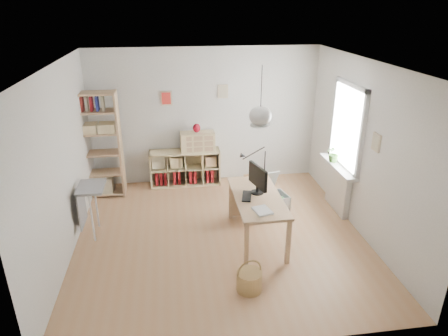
{
  "coord_description": "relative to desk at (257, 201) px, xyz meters",
  "views": [
    {
      "loc": [
        -0.71,
        -5.43,
        3.49
      ],
      "look_at": [
        0.1,
        0.3,
        1.05
      ],
      "focal_mm": 32.0,
      "sensor_mm": 36.0,
      "label": 1
    }
  ],
  "objects": [
    {
      "name": "tall_bookshelf",
      "position": [
        -2.59,
        1.95,
        0.43
      ],
      "size": [
        0.8,
        0.38,
        2.0
      ],
      "color": "tan",
      "rests_on": "ground"
    },
    {
      "name": "chair",
      "position": [
        0.13,
        0.64,
        -0.21
      ],
      "size": [
        0.43,
        0.43,
        0.79
      ],
      "rotation": [
        0.0,
        0.0,
        0.14
      ],
      "color": "gray",
      "rests_on": "ground"
    },
    {
      "name": "ground",
      "position": [
        -0.55,
        0.15,
        -0.66
      ],
      "size": [
        4.5,
        4.5,
        0.0
      ],
      "primitive_type": "plane",
      "color": "#A67B53",
      "rests_on": "ground"
    },
    {
      "name": "potted_plant",
      "position": [
        1.57,
        0.92,
        0.36
      ],
      "size": [
        0.31,
        0.28,
        0.31
      ],
      "primitive_type": "imported",
      "rotation": [
        0.0,
        0.0,
        -0.14
      ],
      "color": "#376525",
      "rests_on": "windowsill"
    },
    {
      "name": "radiator",
      "position": [
        1.64,
        0.75,
        -0.26
      ],
      "size": [
        0.1,
        0.8,
        0.8
      ],
      "primitive_type": "cube",
      "color": "silver",
      "rests_on": "ground"
    },
    {
      "name": "yarn_ball",
      "position": [
        0.12,
        0.52,
        0.16
      ],
      "size": [
        0.13,
        0.13,
        0.13
      ],
      "primitive_type": "sphere",
      "color": "#520B12",
      "rests_on": "desk"
    },
    {
      "name": "desk",
      "position": [
        0.0,
        0.0,
        0.0
      ],
      "size": [
        0.7,
        1.5,
        0.75
      ],
      "color": "tan",
      "rests_on": "ground"
    },
    {
      "name": "room_shell",
      "position": [
        -0.0,
        0.0,
        1.34
      ],
      "size": [
        4.5,
        4.5,
        4.5
      ],
      "color": "white",
      "rests_on": "ground"
    },
    {
      "name": "task_lamp",
      "position": [
        0.03,
        0.58,
        0.44
      ],
      "size": [
        0.47,
        0.18,
        0.5
      ],
      "color": "black",
      "rests_on": "desk"
    },
    {
      "name": "red_vase",
      "position": [
        -0.74,
        2.19,
        0.53
      ],
      "size": [
        0.15,
        0.15,
        0.18
      ],
      "primitive_type": "ellipsoid",
      "color": "maroon",
      "rests_on": "drawer_chest"
    },
    {
      "name": "side_table",
      "position": [
        -2.59,
        0.5,
        0.01
      ],
      "size": [
        0.4,
        0.55,
        0.85
      ],
      "color": "gray",
      "rests_on": "ground"
    },
    {
      "name": "wicker_basket",
      "position": [
        -0.35,
        -1.18,
        -0.51
      ],
      "size": [
        0.33,
        0.33,
        0.46
      ],
      "rotation": [
        0.0,
        0.0,
        0.23
      ],
      "color": "#A17848",
      "rests_on": "ground"
    },
    {
      "name": "monitor",
      "position": [
        0.02,
        0.11,
        0.34
      ],
      "size": [
        0.2,
        0.5,
        0.45
      ],
      "rotation": [
        0.0,
        0.0,
        0.27
      ],
      "color": "black",
      "rests_on": "desk"
    },
    {
      "name": "storage_chest",
      "position": [
        0.45,
        0.92,
        -0.46
      ],
      "size": [
        0.71,
        0.76,
        0.62
      ],
      "rotation": [
        0.0,
        0.0,
        0.21
      ],
      "color": "silver",
      "rests_on": "ground"
    },
    {
      "name": "drawer_chest",
      "position": [
        -0.73,
        2.19,
        0.25
      ],
      "size": [
        0.68,
        0.33,
        0.38
      ],
      "primitive_type": "cube",
      "rotation": [
        0.0,
        0.0,
        0.04
      ],
      "color": "beige",
      "rests_on": "cube_shelf"
    },
    {
      "name": "window_unit",
      "position": [
        1.68,
        0.75,
        0.89
      ],
      "size": [
        0.07,
        1.16,
        1.46
      ],
      "color": "white",
      "rests_on": "ground"
    },
    {
      "name": "windowsill",
      "position": [
        1.59,
        0.75,
        0.17
      ],
      "size": [
        0.22,
        1.2,
        0.06
      ],
      "primitive_type": "cube",
      "color": "silver",
      "rests_on": "radiator"
    },
    {
      "name": "keyboard",
      "position": [
        -0.17,
        0.0,
        0.1
      ],
      "size": [
        0.22,
        0.38,
        0.02
      ],
      "primitive_type": "cube",
      "rotation": [
        0.0,
        0.0,
        -0.24
      ],
      "color": "black",
      "rests_on": "desk"
    },
    {
      "name": "cube_shelf",
      "position": [
        -1.02,
        2.23,
        -0.36
      ],
      "size": [
        1.4,
        0.38,
        0.72
      ],
      "color": "beige",
      "rests_on": "ground"
    },
    {
      "name": "paper_tray",
      "position": [
        -0.04,
        -0.48,
        0.11
      ],
      "size": [
        0.28,
        0.32,
        0.03
      ],
      "primitive_type": "cube",
      "rotation": [
        0.0,
        0.0,
        0.24
      ],
      "color": "silver",
      "rests_on": "desk"
    }
  ]
}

